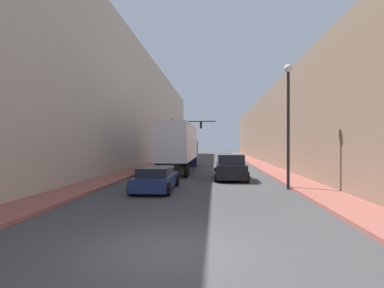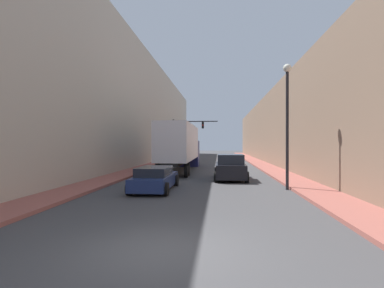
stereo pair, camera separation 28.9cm
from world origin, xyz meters
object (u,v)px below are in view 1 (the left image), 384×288
Objects in this scene: semi_truck at (180,145)px; street_lamp at (288,109)px; suv_car at (230,168)px; traffic_signal_gantry at (182,132)px; sedan_car at (156,179)px.

street_lamp is (7.14, -10.66, 2.02)m from semi_truck.
suv_car is at bearing -56.18° from semi_truck.
street_lamp reaches higher than suv_car.
traffic_signal_gantry is (-1.28, 13.37, 1.71)m from semi_truck.
traffic_signal_gantry is at bearing 95.45° from semi_truck.
suv_car is at bearing -74.34° from traffic_signal_gantry.
street_lamp is (2.89, -4.32, 3.52)m from suv_car.
suv_car is (4.25, -6.35, -1.50)m from semi_truck.
street_lamp is (7.06, 0.80, 3.73)m from sedan_car.
traffic_signal_gantry reaches higher than suv_car.
sedan_car is 1.04× the size of suv_car.
sedan_car is 0.69× the size of street_lamp.
traffic_signal_gantry is at bearing 93.12° from sedan_car.
semi_truck is at bearing 123.80° from street_lamp.
sedan_car is at bearing -173.57° from street_lamp.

